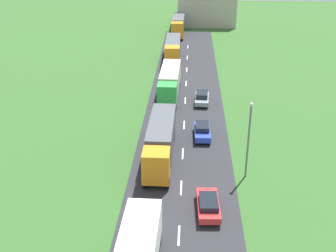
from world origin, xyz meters
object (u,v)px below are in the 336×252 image
object	(u,v)px
truck_third	(170,82)
lamppost_second	(249,136)
truck_second	(161,139)
car_fourth	(202,131)
truck_fifth	(178,25)
car_third	(208,205)
distant_building	(207,6)
truck_fourth	(173,48)
car_fifth	(202,98)

from	to	relation	value
truck_third	lamppost_second	bearing A→B (deg)	-68.42
truck_second	car_fourth	distance (m)	6.68
truck_fifth	lamppost_second	world-z (taller)	lamppost_second
lamppost_second	car_third	bearing A→B (deg)	-122.14
truck_second	truck_third	distance (m)	17.71
truck_second	car_fourth	bearing A→B (deg)	48.78
car_third	car_fourth	size ratio (longest dim) A/B	1.05
truck_third	distant_building	size ratio (longest dim) A/B	0.89
car_fourth	car_third	bearing A→B (deg)	-89.03
truck_fourth	car_third	bearing A→B (deg)	-83.79
truck_second	car_third	distance (m)	10.24
truck_fourth	car_fourth	xyz separation A→B (m)	(4.64, -30.78, -1.25)
truck_fifth	distant_building	xyz separation A→B (m)	(6.41, 11.17, 2.15)
truck_third	truck_fifth	world-z (taller)	truck_fifth
car_third	lamppost_second	size ratio (longest dim) A/B	0.60
car_fourth	lamppost_second	world-z (taller)	lamppost_second
car_fifth	distant_building	bearing A→B (deg)	87.84
truck_third	car_third	size ratio (longest dim) A/B	2.65
truck_second	truck_fourth	world-z (taller)	truck_fourth
truck_fifth	truck_fourth	bearing A→B (deg)	-90.90
truck_fourth	car_fifth	distance (m)	21.03
car_third	truck_fifth	bearing A→B (deg)	94.06
car_third	car_fifth	bearing A→B (deg)	90.21
car_fourth	distant_building	xyz separation A→B (m)	(2.08, 61.53, 3.49)
truck_fifth	lamppost_second	size ratio (longest dim) A/B	1.57
truck_second	distant_building	distance (m)	66.81
truck_third	car_fourth	xyz separation A→B (m)	(4.29, -12.78, -1.31)
truck_second	car_third	size ratio (longest dim) A/B	2.68
truck_fourth	distant_building	xyz separation A→B (m)	(6.71, 30.75, 2.25)
truck_second	truck_third	xyz separation A→B (m)	(0.03, 17.71, 0.03)
car_fourth	distant_building	bearing A→B (deg)	88.07
truck_third	car_third	distance (m)	27.20
car_third	car_fifth	size ratio (longest dim) A/B	1.04
lamppost_second	truck_fifth	bearing A→B (deg)	98.07
car_third	distant_building	size ratio (longest dim) A/B	0.33
car_third	distant_building	xyz separation A→B (m)	(1.84, 75.53, 3.56)
truck_second	truck_fifth	world-z (taller)	truck_fifth
truck_third	lamppost_second	distance (m)	22.53
truck_fifth	distant_building	size ratio (longest dim) A/B	0.88
truck_second	car_fourth	xyz separation A→B (m)	(4.32, 4.93, -1.28)
distant_building	car_fifth	bearing A→B (deg)	-92.16
truck_third	car_third	world-z (taller)	truck_third
truck_second	truck_fourth	xyz separation A→B (m)	(-0.31, 35.71, -0.03)
truck_third	distant_building	world-z (taller)	distant_building
truck_fourth	lamppost_second	xyz separation A→B (m)	(8.59, -38.86, 2.15)
truck_second	lamppost_second	distance (m)	9.11
truck_third	lamppost_second	world-z (taller)	lamppost_second
truck_fourth	truck_fifth	size ratio (longest dim) A/B	1.03
truck_third	truck_fourth	xyz separation A→B (m)	(-0.34, 18.00, -0.06)
truck_fourth	lamppost_second	size ratio (longest dim) A/B	1.61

